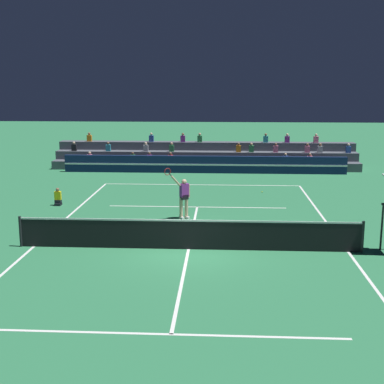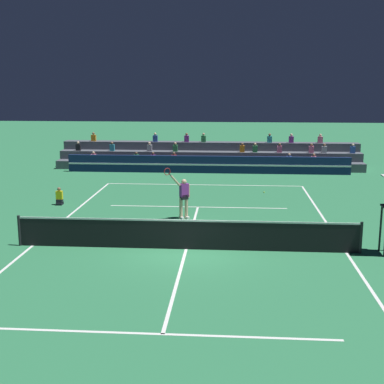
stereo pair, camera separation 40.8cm
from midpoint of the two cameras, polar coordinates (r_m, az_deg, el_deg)
ground_plane at (r=18.74m, az=0.00°, el=-6.12°), size 120.00×120.00×0.00m
court_lines at (r=18.74m, az=0.00°, el=-6.11°), size 11.10×23.90×0.01m
tennis_net at (r=18.58m, az=0.00°, el=-4.53°), size 12.00×0.10×1.10m
sponsor_banner_wall at (r=34.13m, az=1.99°, el=2.95°), size 18.00×0.26×1.10m
bleacher_stand at (r=36.62m, az=2.16°, el=3.70°), size 20.35×2.85×2.28m
ball_kid_courtside at (r=26.02m, az=-13.52°, el=-0.62°), size 0.30×0.36×0.84m
tennis_player at (r=22.61m, az=-0.41°, el=-0.44°), size 1.07×0.84×2.33m
tennis_ball at (r=28.39m, az=8.10°, el=-0.01°), size 0.07×0.07×0.07m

